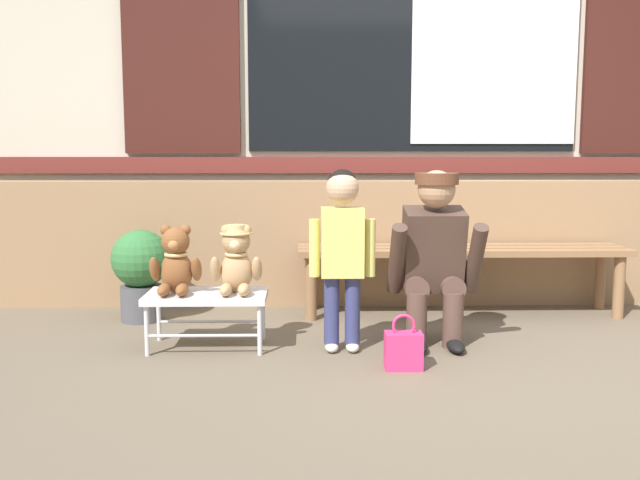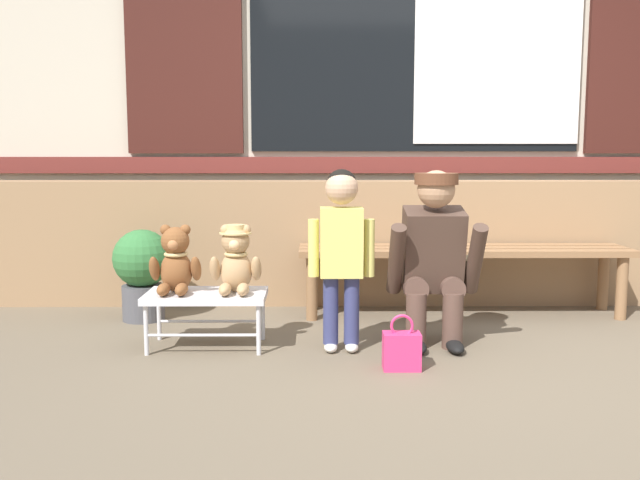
{
  "view_description": "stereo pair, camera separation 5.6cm",
  "coord_description": "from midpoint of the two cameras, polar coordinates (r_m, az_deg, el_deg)",
  "views": [
    {
      "loc": [
        -0.8,
        -3.33,
        1.04
      ],
      "look_at": [
        -0.71,
        0.57,
        0.55
      ],
      "focal_mm": 38.99,
      "sensor_mm": 36.0,
      "label": 1
    },
    {
      "loc": [
        -0.74,
        -3.33,
        1.04
      ],
      "look_at": [
        -0.71,
        0.57,
        0.55
      ],
      "focal_mm": 38.99,
      "sensor_mm": 36.0,
      "label": 2
    }
  ],
  "objects": [
    {
      "name": "ground_plane",
      "position": [
        3.57,
        12.13,
        -9.93
      ],
      "size": [
        60.0,
        60.0,
        0.0
      ],
      "primitive_type": "plane",
      "color": "brown"
    },
    {
      "name": "brick_low_wall",
      "position": [
        4.86,
        8.61,
        -0.18
      ],
      "size": [
        6.8,
        0.25,
        0.85
      ],
      "primitive_type": "cube",
      "color": "#997551",
      "rests_on": "ground"
    },
    {
      "name": "shop_facade",
      "position": [
        5.37,
        8.04,
        14.41
      ],
      "size": [
        6.94,
        0.26,
        3.42
      ],
      "color": "beige",
      "rests_on": "ground"
    },
    {
      "name": "wooden_bench_long",
      "position": [
        4.55,
        12.0,
        -1.42
      ],
      "size": [
        2.1,
        0.4,
        0.44
      ],
      "color": "#8E6642",
      "rests_on": "ground"
    },
    {
      "name": "small_display_bench",
      "position": [
        3.77,
        -8.89,
        -4.77
      ],
      "size": [
        0.64,
        0.36,
        0.3
      ],
      "color": "silver",
      "rests_on": "ground"
    },
    {
      "name": "teddy_bear_plain",
      "position": [
        3.76,
        -11.36,
        -1.79
      ],
      "size": [
        0.28,
        0.26,
        0.36
      ],
      "color": "brown",
      "rests_on": "small_display_bench"
    },
    {
      "name": "teddy_bear_with_hat",
      "position": [
        3.72,
        -6.5,
        -1.67
      ],
      "size": [
        0.28,
        0.27,
        0.36
      ],
      "color": "tan",
      "rests_on": "small_display_bench"
    },
    {
      "name": "child_standing",
      "position": [
        3.6,
        2.22,
        0.01
      ],
      "size": [
        0.35,
        0.18,
        0.96
      ],
      "color": "navy",
      "rests_on": "ground"
    },
    {
      "name": "adult_crouching",
      "position": [
        3.8,
        9.85,
        -1.4
      ],
      "size": [
        0.5,
        0.49,
        0.95
      ],
      "color": "brown",
      "rests_on": "ground"
    },
    {
      "name": "handbag_on_ground",
      "position": [
        3.42,
        7.19,
        -8.94
      ],
      "size": [
        0.18,
        0.11,
        0.27
      ],
      "color": "#E53370",
      "rests_on": "ground"
    },
    {
      "name": "potted_plant",
      "position": [
        4.45,
        -14.02,
        -2.32
      ],
      "size": [
        0.36,
        0.36,
        0.57
      ],
      "color": "#4C4C51",
      "rests_on": "ground"
    }
  ]
}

